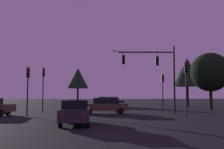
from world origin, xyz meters
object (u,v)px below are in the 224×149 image
(traffic_light_median, at_px, (163,85))
(car_nearside_lane, at_px, (76,112))
(traffic_signal_mast_arm, at_px, (156,67))
(traffic_light_far_side, at_px, (43,81))
(car_crossing_right, at_px, (105,105))
(car_far_lane, at_px, (109,102))
(tree_left_far, at_px, (78,78))
(tree_center_horizon, at_px, (210,72))
(tree_behind_sign, at_px, (187,72))
(traffic_light_corner_right, at_px, (186,78))
(traffic_light_corner_left, at_px, (28,81))

(traffic_light_median, relative_size, car_nearside_lane, 0.90)
(traffic_signal_mast_arm, bearing_deg, traffic_light_far_side, 166.09)
(car_crossing_right, distance_m, car_far_lane, 12.57)
(traffic_light_far_side, bearing_deg, tree_left_far, 84.38)
(car_far_lane, distance_m, tree_center_horizon, 14.24)
(tree_left_far, bearing_deg, traffic_light_far_side, -95.62)
(car_crossing_right, height_order, tree_left_far, tree_left_far)
(car_far_lane, relative_size, tree_behind_sign, 0.57)
(traffic_light_corner_right, bearing_deg, traffic_signal_mast_arm, 113.04)
(car_crossing_right, bearing_deg, traffic_light_corner_left, -162.90)
(traffic_signal_mast_arm, relative_size, traffic_light_median, 1.57)
(traffic_light_far_side, bearing_deg, car_nearside_lane, -69.63)
(traffic_light_corner_right, relative_size, tree_center_horizon, 0.66)
(traffic_light_corner_right, height_order, car_far_lane, traffic_light_corner_right)
(traffic_light_far_side, bearing_deg, tree_behind_sign, 32.18)
(traffic_light_median, relative_size, tree_left_far, 0.63)
(car_nearside_lane, bearing_deg, car_crossing_right, 77.83)
(traffic_light_corner_left, height_order, traffic_light_median, traffic_light_corner_left)
(car_crossing_right, distance_m, tree_center_horizon, 14.68)
(tree_center_horizon, bearing_deg, traffic_light_far_side, -171.80)
(traffic_light_far_side, distance_m, tree_left_far, 20.94)
(tree_left_far, bearing_deg, traffic_light_corner_left, -95.06)
(traffic_light_median, height_order, car_crossing_right, traffic_light_median)
(tree_behind_sign, bearing_deg, traffic_signal_mast_arm, -118.30)
(tree_behind_sign, xyz_separation_m, tree_left_far, (-17.80, 8.30, -0.51))
(car_crossing_right, relative_size, tree_center_horizon, 0.66)
(traffic_light_corner_right, distance_m, car_far_lane, 17.46)
(traffic_signal_mast_arm, relative_size, car_crossing_right, 1.47)
(traffic_light_corner_right, bearing_deg, car_nearside_lane, -148.26)
(tree_center_horizon, bearing_deg, car_crossing_right, -155.36)
(traffic_light_corner_left, xyz_separation_m, traffic_light_far_side, (0.25, 5.20, 0.29))
(traffic_light_median, distance_m, car_crossing_right, 9.33)
(car_nearside_lane, bearing_deg, traffic_light_corner_left, 124.30)
(traffic_light_corner_left, height_order, car_far_lane, traffic_light_corner_left)
(traffic_light_median, height_order, traffic_light_far_side, traffic_light_far_side)
(tree_behind_sign, bearing_deg, car_far_lane, -166.19)
(traffic_light_corner_right, relative_size, car_nearside_lane, 0.97)
(traffic_signal_mast_arm, height_order, tree_left_far, tree_left_far)
(traffic_signal_mast_arm, height_order, car_nearside_lane, traffic_signal_mast_arm)
(traffic_light_far_side, relative_size, car_nearside_lane, 1.00)
(traffic_signal_mast_arm, bearing_deg, car_far_lane, 108.93)
(traffic_light_corner_left, distance_m, traffic_light_median, 15.84)
(car_far_lane, bearing_deg, tree_left_far, 115.09)
(tree_left_far, relative_size, tree_center_horizon, 0.97)
(tree_left_far, bearing_deg, tree_behind_sign, -24.99)
(traffic_signal_mast_arm, distance_m, car_far_lane, 13.52)
(car_crossing_right, distance_m, tree_left_far, 24.65)
(traffic_light_corner_left, bearing_deg, traffic_signal_mast_arm, 11.15)
(traffic_signal_mast_arm, bearing_deg, traffic_light_median, 70.38)
(traffic_light_corner_left, distance_m, car_nearside_lane, 8.79)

